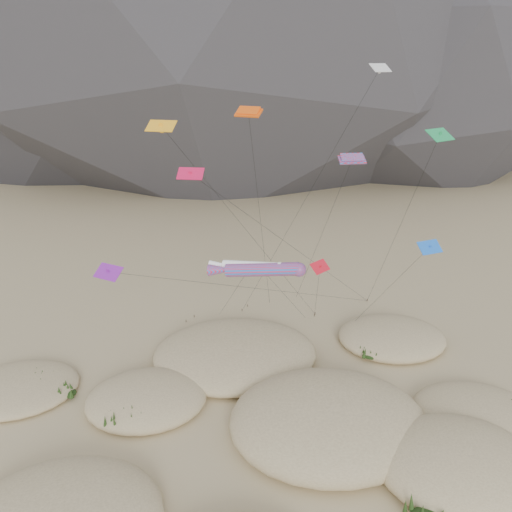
{
  "coord_description": "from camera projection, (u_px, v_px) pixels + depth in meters",
  "views": [
    {
      "loc": [
        -6.36,
        -29.66,
        28.49
      ],
      "look_at": [
        -1.4,
        12.0,
        12.15
      ],
      "focal_mm": 35.0,
      "sensor_mm": 36.0,
      "label": 1
    }
  ],
  "objects": [
    {
      "name": "multi_parafoil",
      "position": [
        351.0,
        161.0,
        44.91
      ],
      "size": [
        3.0,
        14.51,
        20.88
      ],
      "color": "red",
      "rests_on": "ground"
    },
    {
      "name": "ground",
      "position": [
        292.0,
        458.0,
        38.48
      ],
      "size": [
        500.0,
        500.0,
        0.0
      ],
      "primitive_type": "plane",
      "color": "#CCB789",
      "rests_on": "ground"
    },
    {
      "name": "dunes",
      "position": [
        276.0,
        417.0,
        41.77
      ],
      "size": [
        50.92,
        35.74,
        4.41
      ],
      "color": "#CCB789",
      "rests_on": "ground"
    },
    {
      "name": "delta_kites",
      "position": [
        286.0,
        194.0,
        42.04
      ],
      "size": [
        31.68,
        20.66,
        28.36
      ],
      "color": "#D31345",
      "rests_on": "ground"
    },
    {
      "name": "white_tube_kite",
      "position": [
        248.0,
        266.0,
        45.98
      ],
      "size": [
        6.86,
        13.04,
        11.68
      ],
      "color": "white",
      "rests_on": "ground"
    },
    {
      "name": "rainbow_tube_kite",
      "position": [
        259.0,
        270.0,
        45.51
      ],
      "size": [
        11.67,
        11.88,
        11.83
      ],
      "color": "#FF1A30",
      "rests_on": "ground"
    },
    {
      "name": "dune_grass",
      "position": [
        286.0,
        423.0,
        40.88
      ],
      "size": [
        42.76,
        26.72,
        1.5
      ],
      "color": "black",
      "rests_on": "ground"
    },
    {
      "name": "kite_stakes",
      "position": [
        278.0,
        313.0,
        60.35
      ],
      "size": [
        23.04,
        6.43,
        0.3
      ],
      "color": "#3F2D1E",
      "rests_on": "ground"
    },
    {
      "name": "orange_parafoil",
      "position": [
        249.0,
        117.0,
        40.66
      ],
      "size": [
        5.31,
        15.66,
        25.18
      ],
      "color": "#E64E0C",
      "rests_on": "ground"
    }
  ]
}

